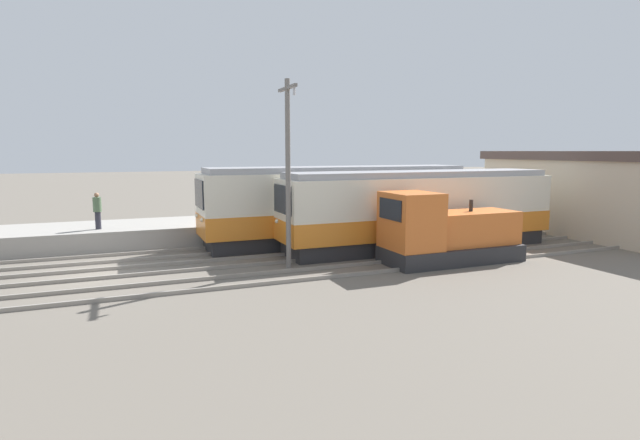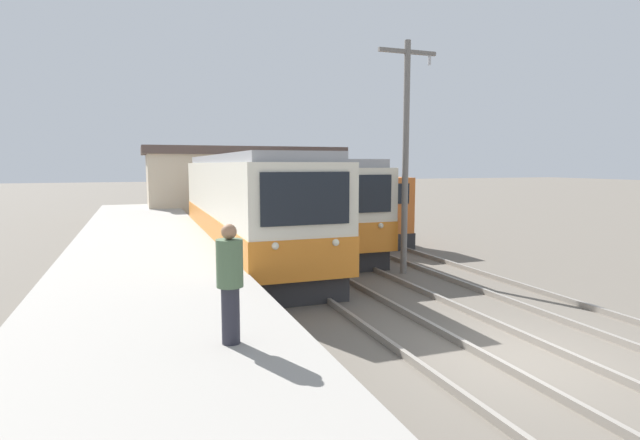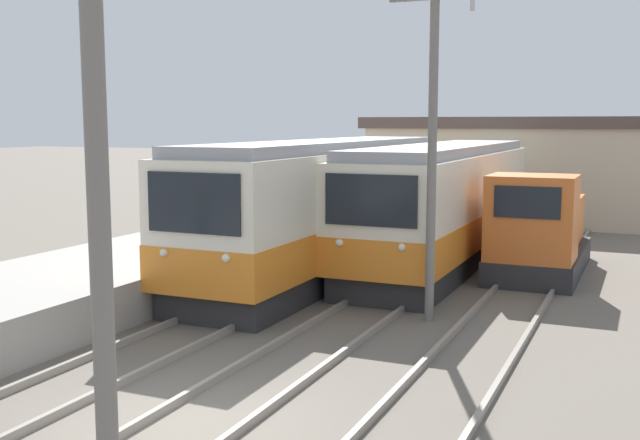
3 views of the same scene
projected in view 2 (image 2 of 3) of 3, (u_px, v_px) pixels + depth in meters
name	position (u px, v px, depth m)	size (l,w,h in m)	color
ground_plane	(515.00, 359.00, 9.13)	(200.00, 200.00, 0.00)	#665E54
platform_left	(155.00, 385.00, 6.94)	(4.50, 54.00, 0.99)	gray
track_left	(388.00, 376.00, 8.24)	(1.54, 60.00, 0.14)	gray
track_center	(524.00, 354.00, 9.19)	(1.54, 60.00, 0.14)	gray
track_right	(640.00, 335.00, 10.22)	(1.54, 60.00, 0.14)	gray
commuter_train_left	(247.00, 212.00, 18.50)	(2.84, 14.00, 3.88)	#28282B
commuter_train_center	(295.00, 205.00, 22.19)	(2.84, 13.73, 3.71)	#28282B
shunting_locomotive	(363.00, 216.00, 22.66)	(2.40, 5.98, 3.00)	#28282B
catenary_mast_mid	(406.00, 149.00, 15.87)	(2.00, 0.20, 7.39)	slate
person_on_platform	(230.00, 279.00, 7.07)	(0.38, 0.38, 1.73)	#282833
station_building	(242.00, 182.00, 33.20)	(12.60, 6.30, 4.64)	beige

